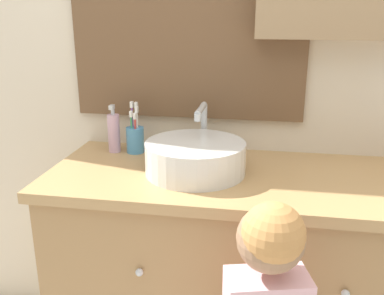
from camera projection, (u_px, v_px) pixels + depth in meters
wall_back at (256, 31)px, 1.54m from camera, size 3.20×0.18×2.50m
vanity_counter at (242, 283)px, 1.53m from camera, size 1.32×0.54×0.84m
sink_basin at (196, 156)px, 1.41m from camera, size 0.33×0.38×0.20m
toothbrush_holder at (135, 138)px, 1.61m from camera, size 0.07×0.07×0.19m
soap_dispenser at (114, 132)px, 1.61m from camera, size 0.05×0.05×0.18m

